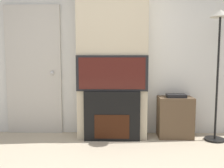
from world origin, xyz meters
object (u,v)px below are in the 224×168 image
media_stand (175,117)px  fireplace (112,116)px  floor_lamp (219,46)px  television (112,73)px

media_stand → fireplace: bearing=-170.1°
fireplace → floor_lamp: bearing=0.9°
fireplace → television: (0.00, -0.00, 0.63)m
fireplace → television: television is taller
fireplace → floor_lamp: 1.83m
media_stand → floor_lamp: bearing=-14.4°
media_stand → television: bearing=-170.0°
fireplace → media_stand: size_ratio=1.21×
floor_lamp → television: bearing=-179.0°
television → media_stand: (0.96, 0.17, -0.67)m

